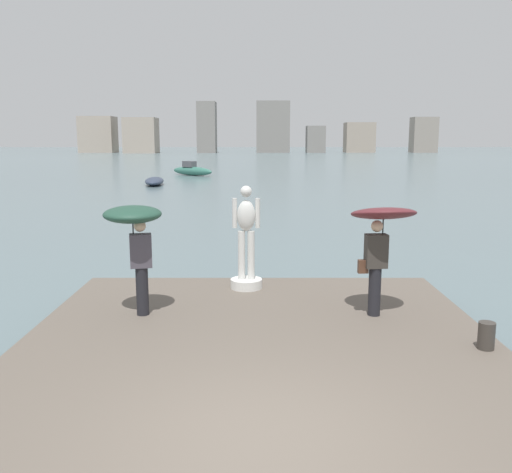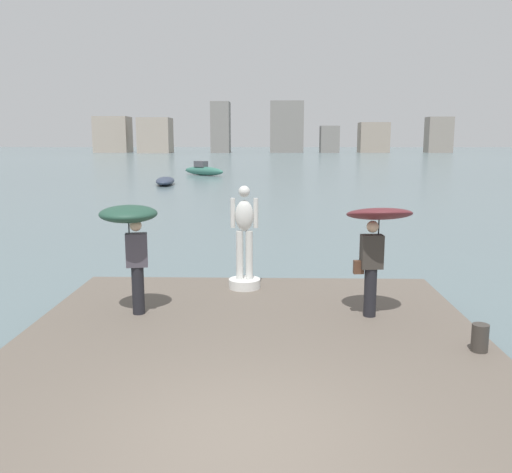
{
  "view_description": "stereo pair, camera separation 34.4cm",
  "coord_description": "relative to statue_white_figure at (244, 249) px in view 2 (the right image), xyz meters",
  "views": [
    {
      "loc": [
        -0.04,
        -5.39,
        3.53
      ],
      "look_at": [
        0.0,
        5.8,
        1.55
      ],
      "focal_mm": 38.7,
      "sensor_mm": 36.0,
      "label": 1
    },
    {
      "loc": [
        0.3,
        -5.39,
        3.53
      ],
      "look_at": [
        0.0,
        5.8,
        1.55
      ],
      "focal_mm": 38.7,
      "sensor_mm": 36.0,
      "label": 2
    }
  ],
  "objects": [
    {
      "name": "mooring_bollard",
      "position": [
        3.68,
        -3.47,
        -0.63
      ],
      "size": [
        0.25,
        0.25,
        0.42
      ],
      "primitive_type": "cylinder",
      "color": "#38332D",
      "rests_on": "pier"
    },
    {
      "name": "ground_plane",
      "position": [
        0.25,
        34.0,
        -1.24
      ],
      "size": [
        400.0,
        400.0,
        0.0
      ],
      "primitive_type": "plane",
      "color": "slate"
    },
    {
      "name": "statue_white_figure",
      "position": [
        0.0,
        0.0,
        0.0
      ],
      "size": [
        0.67,
        0.67,
        2.18
      ],
      "color": "silver",
      "rests_on": "pier"
    },
    {
      "name": "pier",
      "position": [
        0.25,
        -4.07,
        -1.04
      ],
      "size": [
        7.57,
        9.86,
        0.4
      ],
      "primitive_type": "cube",
      "color": "#60564C",
      "rests_on": "ground"
    },
    {
      "name": "boat_near",
      "position": [
        -6.08,
        42.89,
        -0.74
      ],
      "size": [
        4.69,
        4.24,
        1.39
      ],
      "color": "#336B5B",
      "rests_on": "ground"
    },
    {
      "name": "distant_skyline",
      "position": [
        -6.0,
        134.17,
        3.76
      ],
      "size": [
        92.85,
        12.52,
        13.18
      ],
      "color": "#A89989",
      "rests_on": "ground"
    },
    {
      "name": "boat_far",
      "position": [
        -7.71,
        31.59,
        -0.95
      ],
      "size": [
        1.97,
        4.85,
        0.59
      ],
      "color": "#2D384C",
      "rests_on": "ground"
    },
    {
      "name": "onlooker_right",
      "position": [
        2.41,
        -1.8,
        0.73
      ],
      "size": [
        1.24,
        1.26,
        2.04
      ],
      "color": "black",
      "rests_on": "pier"
    },
    {
      "name": "onlooker_left",
      "position": [
        -1.93,
        -1.8,
        0.75
      ],
      "size": [
        1.22,
        1.22,
        1.99
      ],
      "color": "black",
      "rests_on": "pier"
    }
  ]
}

